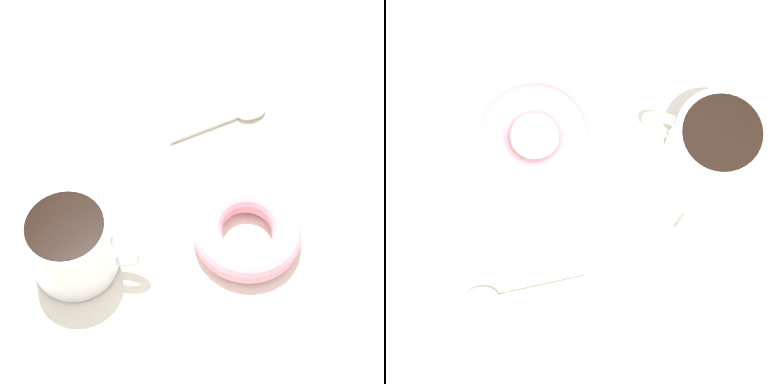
% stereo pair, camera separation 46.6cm
% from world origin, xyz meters
% --- Properties ---
extents(ground_plane, '(1.20, 1.20, 0.02)m').
position_xyz_m(ground_plane, '(0.00, 0.00, -0.01)').
color(ground_plane, beige).
extents(napkin, '(0.36, 0.36, 0.00)m').
position_xyz_m(napkin, '(-0.02, -0.03, 0.00)').
color(napkin, white).
rests_on(napkin, ground_plane).
extents(coffee_cup, '(0.11, 0.08, 0.08)m').
position_xyz_m(coffee_cup, '(-0.10, -0.14, 0.04)').
color(coffee_cup, white).
rests_on(coffee_cup, napkin).
extents(donut, '(0.11, 0.11, 0.03)m').
position_xyz_m(donut, '(0.05, -0.05, 0.02)').
color(donut, pink).
rests_on(donut, napkin).
extents(spoon, '(0.09, 0.10, 0.01)m').
position_xyz_m(spoon, '(-0.01, 0.10, 0.01)').
color(spoon, '#B7B2A8').
rests_on(spoon, napkin).
extents(sugar_cube, '(0.02, 0.02, 0.02)m').
position_xyz_m(sugar_cube, '(-0.12, -0.06, 0.01)').
color(sugar_cube, white).
rests_on(sugar_cube, napkin).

